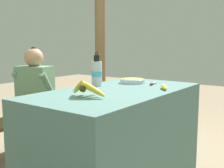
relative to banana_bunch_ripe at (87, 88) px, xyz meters
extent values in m
cube|color=#4C706B|center=(0.35, 0.00, -0.44)|extent=(1.43, 0.75, 0.77)
sphere|color=#4C381E|center=(-0.03, 0.00, 0.00)|extent=(0.04, 0.04, 0.04)
ellipsoid|color=yellow|center=(-0.01, -0.06, 0.00)|extent=(0.09, 0.18, 0.12)
ellipsoid|color=yellow|center=(0.01, -0.03, 0.00)|extent=(0.13, 0.12, 0.11)
ellipsoid|color=yellow|center=(0.03, 0.00, -0.01)|extent=(0.17, 0.03, 0.09)
ellipsoid|color=yellow|center=(0.01, 0.04, 0.00)|extent=(0.13, 0.12, 0.12)
ellipsoid|color=yellow|center=(-0.01, 0.06, 0.00)|extent=(0.08, 0.15, 0.12)
cylinder|color=silver|center=(0.73, 0.11, -0.04)|extent=(0.22, 0.22, 0.03)
torus|color=silver|center=(0.73, 0.11, -0.03)|extent=(0.22, 0.22, 0.01)
cylinder|color=#BC8942|center=(0.73, 0.11, -0.02)|extent=(0.18, 0.18, 0.01)
cylinder|color=silver|center=(0.41, 0.25, 0.04)|extent=(0.08, 0.08, 0.20)
cylinder|color=#47A8D1|center=(0.41, 0.25, 0.04)|extent=(0.09, 0.09, 0.04)
cylinder|color=black|center=(0.41, 0.25, 0.17)|extent=(0.05, 0.05, 0.05)
torus|color=black|center=(0.41, 0.25, 0.21)|extent=(0.04, 0.01, 0.04)
ellipsoid|color=yellow|center=(0.58, -0.27, -0.04)|extent=(0.16, 0.12, 0.03)
cube|color=#BCBCC1|center=(0.80, -0.06, -0.05)|extent=(0.13, 0.06, 0.00)
cylinder|color=#472D19|center=(0.71, -0.09, -0.05)|extent=(0.06, 0.03, 0.02)
cube|color=brown|center=(0.46, 1.09, -0.44)|extent=(1.57, 0.32, 0.04)
cube|color=brown|center=(1.15, 0.97, -0.64)|extent=(0.06, 0.06, 0.37)
cube|color=brown|center=(1.15, 1.21, -0.64)|extent=(0.06, 0.06, 0.37)
cylinder|color=#473828|center=(0.20, 0.90, -0.63)|extent=(0.09, 0.09, 0.41)
cylinder|color=#473828|center=(0.32, 0.93, -0.42)|extent=(0.31, 0.16, 0.09)
cylinder|color=#473828|center=(0.16, 1.09, -0.63)|extent=(0.09, 0.09, 0.41)
cylinder|color=#473828|center=(0.27, 1.11, -0.42)|extent=(0.31, 0.16, 0.09)
cube|color=slate|center=(0.43, 1.06, -0.18)|extent=(0.28, 0.38, 0.49)
cylinder|color=slate|center=(0.44, 0.89, -0.10)|extent=(0.21, 0.11, 0.25)
cylinder|color=slate|center=(0.36, 1.21, -0.10)|extent=(0.21, 0.11, 0.25)
sphere|color=tan|center=(0.43, 1.06, 0.15)|extent=(0.19, 0.19, 0.19)
sphere|color=black|center=(0.43, 1.06, 0.22)|extent=(0.07, 0.07, 0.07)
sphere|color=#4C381E|center=(0.90, 1.09, -0.37)|extent=(0.04, 0.04, 0.04)
ellipsoid|color=#8EA842|center=(0.90, 1.03, -0.37)|extent=(0.05, 0.16, 0.08)
ellipsoid|color=#8EA842|center=(0.92, 1.03, -0.37)|extent=(0.09, 0.16, 0.09)
ellipsoid|color=#8EA842|center=(0.94, 1.05, -0.37)|extent=(0.15, 0.12, 0.08)
ellipsoid|color=#8EA842|center=(0.95, 1.08, -0.37)|extent=(0.15, 0.06, 0.09)
ellipsoid|color=#8EA842|center=(0.95, 1.10, -0.37)|extent=(0.15, 0.06, 0.10)
ellipsoid|color=#8EA842|center=(0.94, 1.12, -0.36)|extent=(0.14, 0.10, 0.12)
ellipsoid|color=#8EA842|center=(0.92, 1.14, -0.37)|extent=(0.10, 0.15, 0.08)
ellipsoid|color=#8EA842|center=(0.90, 1.15, -0.37)|extent=(0.05, 0.17, 0.08)
cylinder|color=brown|center=(1.72, 1.26, 0.56)|extent=(0.15, 0.15, 2.77)
camera|label=1|loc=(-1.34, -1.18, 0.28)|focal=45.00mm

